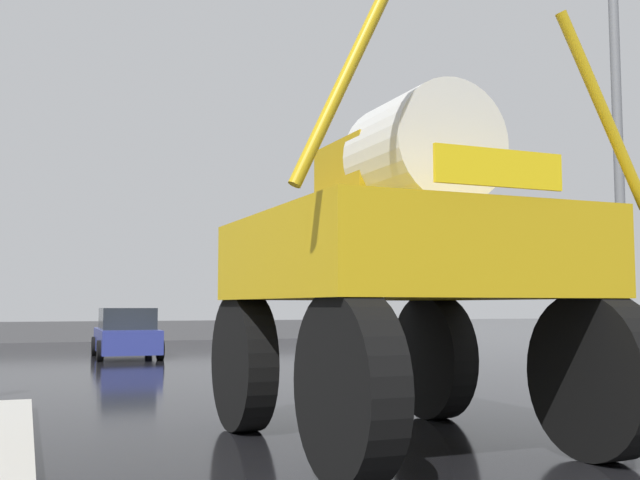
# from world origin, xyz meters

# --- Properties ---
(ground_plane) EXTENTS (120.00, 120.00, 0.00)m
(ground_plane) POSITION_xyz_m (0.00, 18.00, 0.00)
(ground_plane) COLOR black
(oversize_sprayer) EXTENTS (4.11, 5.01, 4.68)m
(oversize_sprayer) POSITION_xyz_m (0.93, 7.39, 2.08)
(oversize_sprayer) COLOR black
(oversize_sprayer) RESTS_ON ground
(sedan_ahead) EXTENTS (1.96, 4.14, 1.52)m
(sedan_ahead) POSITION_xyz_m (-0.23, 23.48, 0.71)
(sedan_ahead) COLOR navy
(sedan_ahead) RESTS_ON ground
(traffic_signal_near_right) EXTENTS (0.24, 0.54, 3.67)m
(traffic_signal_near_right) POSITION_xyz_m (3.85, 12.49, 2.67)
(traffic_signal_near_right) COLOR slate
(traffic_signal_near_right) RESTS_ON ground
(streetlight_near_right) EXTENTS (1.86, 0.24, 8.33)m
(streetlight_near_right) POSITION_xyz_m (7.03, 10.28, 4.61)
(streetlight_near_right) COLOR slate
(streetlight_near_right) RESTS_ON ground
(roadside_barrier) EXTENTS (26.33, 0.24, 0.90)m
(roadside_barrier) POSITION_xyz_m (0.00, 34.70, 0.45)
(roadside_barrier) COLOR #59595B
(roadside_barrier) RESTS_ON ground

